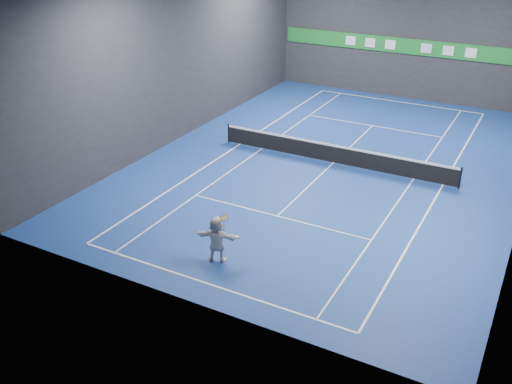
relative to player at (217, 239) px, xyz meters
The scene contains 18 objects.
ground 10.51m from the player, 87.62° to the left, with size 26.00×26.00×0.00m, color navy.
wall_back 23.74m from the player, 88.94° to the left, with size 18.00×0.10×9.00m, color #27272A.
wall_front 4.43m from the player, 80.29° to the right, with size 18.00×0.10×9.00m, color #27272A.
wall_left 13.99m from the player, 129.31° to the left, with size 0.10×26.00×9.00m, color #27272A.
baseline_near 1.74m from the player, 73.08° to the right, with size 10.98×0.08×0.01m, color white.
baseline_far 22.37m from the player, 88.89° to the left, with size 10.98×0.08×0.01m, color white.
sideline_doubles_left 11.65m from the player, 115.79° to the left, with size 0.08×23.78×0.01m, color white.
sideline_doubles_right 12.06m from the player, 60.48° to the left, with size 0.08×23.78×0.01m, color white.
sideline_singles_left 11.13m from the player, 109.36° to the left, with size 0.06×23.78×0.01m, color white.
sideline_singles_right 11.44m from the player, 66.52° to the left, with size 0.06×23.78×0.01m, color white.
service_line_near 4.18m from the player, 83.90° to the left, with size 8.23×0.06×0.01m, color white.
service_line_far 16.89m from the player, 88.52° to the left, with size 8.23×0.06×0.01m, color white.
center_service_line 10.51m from the player, 87.62° to the left, with size 0.06×12.80×0.01m, color white.
player is the anchor object (origin of this frame).
tennis_ball 2.12m from the player, behind, with size 0.07×0.07×0.07m, color #BEE325.
tennis_net 10.48m from the player, 87.62° to the left, with size 12.50×0.10×1.07m.
sponsor_banner 23.55m from the player, 88.94° to the left, with size 17.64×0.11×1.00m.
tennis_racket 0.93m from the player, ahead, with size 0.43×0.38×0.70m.
Camera 1 is at (9.23, -25.36, 11.54)m, focal length 40.00 mm.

